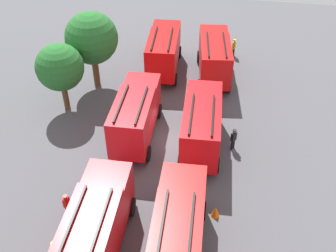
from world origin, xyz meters
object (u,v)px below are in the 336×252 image
object	(u,v)px
firefighter_3	(56,252)
traffic_cone_2	(189,83)
firefighter_1	(67,204)
tree_1	(92,38)
fire_truck_2	(214,56)
firefighter_2	(234,47)
tree_0	(60,67)
fire_truck_0	(178,229)
traffic_cone_0	(190,104)
traffic_cone_1	(215,212)
fire_truck_3	(97,224)
firefighter_0	(234,138)
fire_truck_1	(202,124)
fire_truck_5	(164,50)
fire_truck_4	(136,114)

from	to	relation	value
firefighter_3	traffic_cone_2	world-z (taller)	firefighter_3
firefighter_1	tree_1	distance (m)	14.52
firefighter_3	tree_1	xyz separation A→B (m)	(17.05, 3.26, 3.48)
firefighter_3	tree_1	bearing A→B (deg)	3.20
traffic_cone_2	firefighter_3	bearing A→B (deg)	165.75
fire_truck_2	firefighter_2	world-z (taller)	fire_truck_2
tree_0	fire_truck_0	bearing A→B (deg)	-137.07
tree_1	traffic_cone_0	size ratio (longest dim) A/B	10.99
traffic_cone_0	traffic_cone_1	distance (m)	10.94
fire_truck_3	firefighter_2	bearing A→B (deg)	-17.02
tree_0	traffic_cone_0	world-z (taller)	tree_0
fire_truck_2	firefighter_3	size ratio (longest dim) A/B	4.21
firefighter_0	tree_0	world-z (taller)	tree_0
fire_truck_1	traffic_cone_2	distance (m)	8.13
fire_truck_0	traffic_cone_2	xyz separation A→B (m)	(16.55, 1.59, -1.84)
fire_truck_5	traffic_cone_0	distance (m)	6.36
fire_truck_1	tree_0	distance (m)	11.56
fire_truck_3	traffic_cone_2	world-z (taller)	fire_truck_3
fire_truck_0	tree_1	distance (m)	18.20
firefighter_0	traffic_cone_0	bearing A→B (deg)	164.68
firefighter_0	traffic_cone_1	xyz separation A→B (m)	(-6.18, 0.71, -0.59)
fire_truck_1	fire_truck_3	distance (m)	10.35
traffic_cone_1	fire_truck_5	bearing A→B (deg)	20.94
fire_truck_4	fire_truck_2	bearing A→B (deg)	-29.30
tree_0	traffic_cone_2	world-z (taller)	tree_0
firefighter_1	traffic_cone_2	size ratio (longest dim) A/B	2.58
firefighter_1	firefighter_2	distance (m)	22.80
traffic_cone_1	fire_truck_3	bearing A→B (deg)	118.83
traffic_cone_0	fire_truck_0	bearing A→B (deg)	-175.39
fire_truck_3	traffic_cone_0	size ratio (longest dim) A/B	12.02
firefighter_3	firefighter_0	bearing A→B (deg)	-46.72
fire_truck_0	tree_0	xyz separation A→B (m)	(11.66, 10.84, 1.65)
firefighter_1	firefighter_3	distance (m)	3.30
fire_truck_5	tree_0	world-z (taller)	tree_0
fire_truck_1	fire_truck_3	bearing A→B (deg)	151.10
fire_truck_0	fire_truck_5	size ratio (longest dim) A/B	0.99
traffic_cone_0	firefighter_2	bearing A→B (deg)	-18.30
fire_truck_2	fire_truck_3	xyz separation A→B (m)	(-18.84, 4.59, 0.00)
tree_1	traffic_cone_2	bearing A→B (deg)	-81.36
firefighter_1	traffic_cone_1	size ratio (longest dim) A/B	2.15
fire_truck_4	tree_0	bearing A→B (deg)	66.74
firefighter_0	tree_0	bearing A→B (deg)	-155.82
fire_truck_4	firefighter_2	size ratio (longest dim) A/B	4.22
tree_1	traffic_cone_2	xyz separation A→B (m)	(1.20, -7.90, -4.17)
traffic_cone_0	traffic_cone_2	bearing A→B (deg)	9.34
firefighter_3	tree_0	xyz separation A→B (m)	(13.36, 4.61, 2.80)
fire_truck_2	tree_1	size ratio (longest dim) A/B	1.12
tree_1	traffic_cone_0	xyz separation A→B (m)	(-1.89, -8.41, -4.17)
fire_truck_0	firefighter_2	size ratio (longest dim) A/B	4.25
fire_truck_0	traffic_cone_1	bearing A→B (deg)	-34.92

